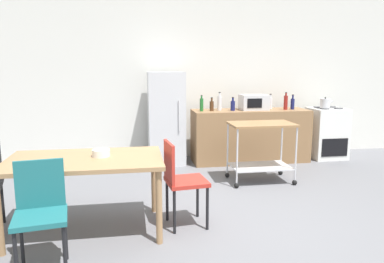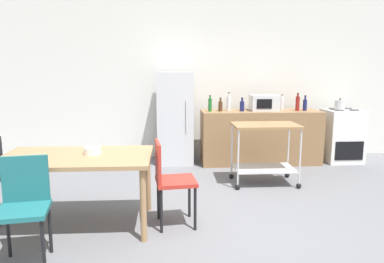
% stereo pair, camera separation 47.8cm
% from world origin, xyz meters
% --- Properties ---
extents(ground_plane, '(12.00, 12.00, 0.00)m').
position_xyz_m(ground_plane, '(0.00, 0.00, 0.00)').
color(ground_plane, slate).
extents(back_wall, '(8.40, 0.12, 2.90)m').
position_xyz_m(back_wall, '(0.00, 3.20, 1.45)').
color(back_wall, silver).
rests_on(back_wall, ground_plane).
extents(kitchen_counter, '(2.00, 0.64, 0.90)m').
position_xyz_m(kitchen_counter, '(0.90, 2.60, 0.45)').
color(kitchen_counter, olive).
rests_on(kitchen_counter, ground_plane).
extents(dining_table, '(1.50, 0.90, 0.75)m').
position_xyz_m(dining_table, '(-1.58, 0.16, 0.67)').
color(dining_table, '#A37A51').
rests_on(dining_table, ground_plane).
extents(chair_teal, '(0.46, 0.46, 0.89)m').
position_xyz_m(chair_teal, '(-1.85, -0.52, 0.52)').
color(chair_teal, '#1E666B').
rests_on(chair_teal, ground_plane).
extents(chair_red, '(0.44, 0.44, 0.89)m').
position_xyz_m(chair_red, '(-0.65, 0.13, 0.52)').
color(chair_red, '#B72D23').
rests_on(chair_red, ground_plane).
extents(stove_oven, '(0.60, 0.61, 0.92)m').
position_xyz_m(stove_oven, '(2.35, 2.62, 0.45)').
color(stove_oven, white).
rests_on(stove_oven, ground_plane).
extents(refrigerator, '(0.60, 0.63, 1.55)m').
position_xyz_m(refrigerator, '(-0.55, 2.70, 0.78)').
color(refrigerator, silver).
rests_on(refrigerator, ground_plane).
extents(kitchen_cart, '(0.91, 0.57, 0.85)m').
position_xyz_m(kitchen_cart, '(0.68, 1.44, 0.57)').
color(kitchen_cart, olive).
rests_on(kitchen_cart, ground_plane).
extents(bottle_soy_sauce, '(0.06, 0.06, 0.27)m').
position_xyz_m(bottle_soy_sauce, '(0.03, 2.55, 1.01)').
color(bottle_soy_sauce, '#1E6628').
rests_on(bottle_soy_sauce, kitchen_counter).
extents(bottle_olive_oil, '(0.07, 0.07, 0.23)m').
position_xyz_m(bottle_olive_oil, '(0.21, 2.56, 0.99)').
color(bottle_olive_oil, '#4C2D19').
rests_on(bottle_olive_oil, kitchen_counter).
extents(bottle_sesame_oil, '(0.08, 0.08, 0.31)m').
position_xyz_m(bottle_sesame_oil, '(0.36, 2.63, 1.03)').
color(bottle_sesame_oil, silver).
rests_on(bottle_sesame_oil, kitchen_counter).
extents(bottle_wine, '(0.08, 0.08, 0.23)m').
position_xyz_m(bottle_wine, '(0.57, 2.54, 0.99)').
color(bottle_wine, navy).
rests_on(bottle_wine, kitchen_counter).
extents(microwave, '(0.46, 0.35, 0.26)m').
position_xyz_m(microwave, '(0.96, 2.62, 1.03)').
color(microwave, silver).
rests_on(microwave, kitchen_counter).
extents(bottle_vinegar, '(0.07, 0.07, 0.26)m').
position_xyz_m(bottle_vinegar, '(1.29, 2.70, 1.01)').
color(bottle_vinegar, silver).
rests_on(bottle_vinegar, kitchen_counter).
extents(bottle_hot_sauce, '(0.07, 0.07, 0.30)m').
position_xyz_m(bottle_hot_sauce, '(1.51, 2.54, 1.03)').
color(bottle_hot_sauce, maroon).
rests_on(bottle_hot_sauce, kitchen_counter).
extents(bottle_sparkling_water, '(0.07, 0.07, 0.26)m').
position_xyz_m(bottle_sparkling_water, '(1.64, 2.56, 1.00)').
color(bottle_sparkling_water, navy).
rests_on(bottle_sparkling_water, kitchen_counter).
extents(fruit_bowl, '(0.18, 0.18, 0.07)m').
position_xyz_m(fruit_bowl, '(-1.43, 0.21, 0.79)').
color(fruit_bowl, white).
rests_on(fruit_bowl, dining_table).
extents(kettle, '(0.24, 0.17, 0.19)m').
position_xyz_m(kettle, '(2.23, 2.52, 1.00)').
color(kettle, silver).
rests_on(kettle, stove_oven).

